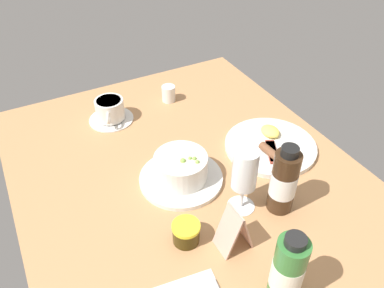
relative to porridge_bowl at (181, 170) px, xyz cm
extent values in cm
cube|color=#B27F51|center=(1.50, 2.68, -5.11)|extent=(110.00, 84.00, 3.00)
cylinder|color=silver|center=(-0.01, 0.00, -3.01)|extent=(20.97, 20.97, 1.20)
cylinder|color=silver|center=(-0.01, 0.00, 0.80)|extent=(13.21, 13.21, 6.43)
cylinder|color=beige|center=(-0.01, 0.00, 3.22)|extent=(11.36, 11.36, 1.60)
sphere|color=#81B14A|center=(2.09, 3.14, 4.12)|extent=(0.98, 0.98, 0.98)
sphere|color=#81B14A|center=(1.82, -0.14, 4.12)|extent=(1.31, 1.31, 1.31)
sphere|color=#81B14A|center=(1.34, 1.78, 4.12)|extent=(0.84, 0.84, 0.84)
sphere|color=#81B14A|center=(3.48, 2.22, 4.12)|extent=(1.00, 1.00, 1.00)
cube|color=silver|center=(28.99, -8.68, -3.06)|extent=(2.63, 3.85, 0.40)
cylinder|color=silver|center=(-33.34, -7.08, -3.16)|extent=(13.38, 13.38, 0.90)
cylinder|color=silver|center=(-33.34, -7.08, 0.36)|extent=(8.53, 8.53, 6.15)
cylinder|color=#34240E|center=(-33.34, -7.08, 2.94)|extent=(7.25, 7.25, 1.00)
torus|color=silver|center=(-28.47, -9.08, 0.67)|extent=(3.63, 2.11, 3.60)
cylinder|color=silver|center=(-35.09, 13.03, -1.00)|extent=(4.32, 4.32, 5.21)
cone|color=silver|center=(-33.66, 14.35, 0.98)|extent=(2.59, 2.55, 2.27)
cylinder|color=white|center=(14.34, 8.50, -3.41)|extent=(6.46, 6.46, 0.40)
cylinder|color=white|center=(14.34, 8.50, 0.02)|extent=(0.80, 0.80, 6.46)
cylinder|color=white|center=(14.34, 8.50, 8.27)|extent=(5.65, 5.65, 10.05)
cylinder|color=#EBEDB3|center=(14.34, 8.50, 6.76)|extent=(4.63, 4.63, 6.03)
cylinder|color=#34270A|center=(16.95, -7.25, -1.56)|extent=(5.79, 5.79, 4.11)
cylinder|color=yellow|center=(16.95, -7.25, 0.89)|extent=(6.08, 6.08, 0.80)
cylinder|color=#382314|center=(18.53, 16.31, 4.36)|extent=(5.90, 5.90, 15.95)
cylinder|color=silver|center=(18.53, 16.31, 4.04)|extent=(6.02, 6.02, 6.06)
cylinder|color=black|center=(18.53, 16.31, 13.31)|extent=(3.83, 3.83, 1.93)
cylinder|color=#337233|center=(36.87, 2.56, 4.48)|extent=(5.74, 5.74, 16.18)
cylinder|color=silver|center=(36.87, 2.56, 4.15)|extent=(5.85, 5.85, 6.15)
cylinder|color=black|center=(36.87, 2.56, 13.31)|extent=(3.73, 3.73, 1.50)
cylinder|color=silver|center=(0.15, 27.55, -2.91)|extent=(25.14, 25.14, 1.40)
cube|color=brown|center=(3.08, 25.80, -1.91)|extent=(9.10, 6.25, 0.60)
cube|color=brown|center=(3.44, 25.54, -1.91)|extent=(9.09, 6.30, 0.60)
cylinder|color=brown|center=(3.92, 24.41, -1.01)|extent=(7.16, 2.76, 2.20)
ellipsoid|color=#F2D859|center=(-3.62, 30.06, -1.21)|extent=(6.00, 4.80, 2.40)
cube|color=tan|center=(22.61, 2.60, 1.67)|extent=(5.56, 3.63, 10.68)
cube|color=tan|center=(22.61, -0.64, 1.67)|extent=(5.56, 3.63, 10.68)
camera|label=1|loc=(63.38, -30.30, 65.13)|focal=36.29mm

